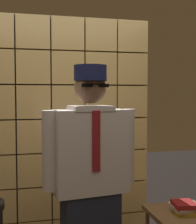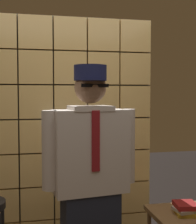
{
  "view_description": "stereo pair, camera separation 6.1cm",
  "coord_description": "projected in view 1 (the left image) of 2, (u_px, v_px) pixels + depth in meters",
  "views": [
    {
      "loc": [
        -0.43,
        -1.83,
        1.55
      ],
      "look_at": [
        0.09,
        0.35,
        1.43
      ],
      "focal_mm": 50.68,
      "sensor_mm": 36.0,
      "label": 1
    },
    {
      "loc": [
        -0.38,
        -1.85,
        1.55
      ],
      "look_at": [
        0.09,
        0.35,
        1.43
      ],
      "focal_mm": 50.68,
      "sensor_mm": 36.0,
      "label": 2
    }
  ],
  "objects": [
    {
      "name": "book_stack",
      "position": [
        185.0,
        208.0,
        2.64
      ],
      "size": [
        0.23,
        0.22,
        0.09
      ],
      "color": "olive",
      "rests_on": "side_table"
    },
    {
      "name": "side_table",
      "position": [
        182.0,
        221.0,
        2.67
      ],
      "size": [
        0.52,
        0.52,
        0.56
      ],
      "color": "brown",
      "rests_on": "ground"
    },
    {
      "name": "glass_block_wall",
      "position": [
        68.0,
        135.0,
        3.13
      ],
      "size": [
        1.68,
        0.1,
        2.34
      ],
      "color": "#F2C672",
      "rests_on": "ground"
    },
    {
      "name": "standing_person",
      "position": [
        90.0,
        182.0,
        2.28
      ],
      "size": [
        0.7,
        0.33,
        1.76
      ],
      "rotation": [
        0.0,
        0.0,
        0.13
      ],
      "color": "#1E2333",
      "rests_on": "ground"
    }
  ]
}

